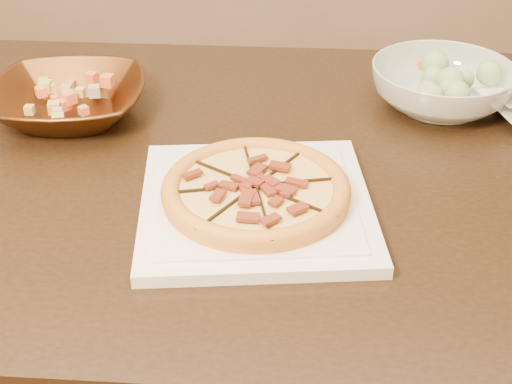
% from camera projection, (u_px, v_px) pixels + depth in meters
% --- Properties ---
extents(dining_table, '(1.45, 0.96, 0.75)m').
position_uv_depth(dining_table, '(209.00, 209.00, 1.16)').
color(dining_table, black).
rests_on(dining_table, floor).
extents(plate, '(0.34, 0.34, 0.02)m').
position_uv_depth(plate, '(256.00, 204.00, 0.98)').
color(plate, white).
rests_on(plate, dining_table).
extents(pizza, '(0.26, 0.26, 0.03)m').
position_uv_depth(pizza, '(256.00, 190.00, 0.97)').
color(pizza, orange).
rests_on(pizza, plate).
extents(bronze_bowl, '(0.27, 0.27, 0.06)m').
position_uv_depth(bronze_bowl, '(70.00, 101.00, 1.20)').
color(bronze_bowl, '#5A3316').
rests_on(bronze_bowl, dining_table).
extents(mixed_dish, '(0.13, 0.12, 0.03)m').
position_uv_depth(mixed_dish, '(66.00, 76.00, 1.18)').
color(mixed_dish, tan).
rests_on(mixed_dish, bronze_bowl).
extents(salad_bowl, '(0.25, 0.25, 0.08)m').
position_uv_depth(salad_bowl, '(441.00, 87.00, 1.23)').
color(salad_bowl, silver).
rests_on(salad_bowl, dining_table).
extents(salad, '(0.12, 0.12, 0.04)m').
position_uv_depth(salad, '(446.00, 57.00, 1.20)').
color(salad, '#A2C87F').
rests_on(salad, salad_bowl).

